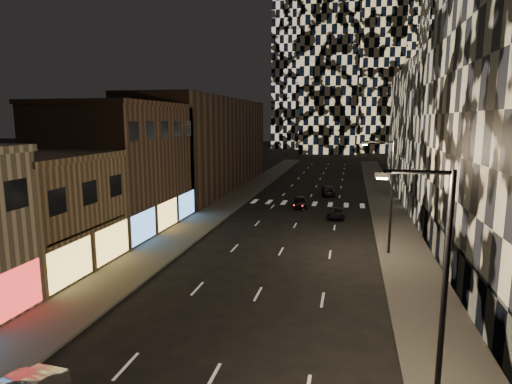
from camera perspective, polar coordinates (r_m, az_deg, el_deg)
The scene contains 15 objects.
sidewalk_left at distance 57.75m, azimuth -3.11°, elevation -1.04°, with size 4.00×120.00×0.15m, color #47443F.
sidewalk_right at distance 55.86m, azimuth 17.07°, elevation -1.82°, with size 4.00×120.00×0.15m, color #47443F.
curb_left at distance 57.23m, azimuth -1.08°, elevation -1.13°, with size 0.20×120.00×0.15m, color #4C4C47.
curb_right at distance 55.73m, azimuth 14.92°, elevation -1.75°, with size 0.20×120.00×0.15m, color #4C4C47.
retail_tan at distance 34.68m, azimuth -27.99°, elevation -2.73°, with size 10.00×10.00×8.00m, color #7B634A.
retail_brown at distance 44.47m, azimuth -17.76°, elevation 3.04°, with size 10.00×15.00×12.00m, color #4E392C.
retail_filler_left at distance 68.50m, azimuth -6.57°, elevation 6.42°, with size 10.00×40.00×14.00m, color #4E392C.
midrise_base at distance 31.35m, azimuth 25.00°, elevation -8.45°, with size 0.60×25.00×3.00m, color #383838.
midrise_filler_right at distance 63.38m, azimuth 26.10°, elevation 7.07°, with size 16.00×40.00×18.00m, color #232326.
tower_center_low at distance 149.43m, azimuth 10.20°, elevation 23.70°, with size 18.00×18.00×95.00m, color black.
streetlight_near at distance 15.88m, azimuth 23.04°, elevation -10.97°, with size 2.55×0.25×9.00m.
streetlight_far at distance 35.19m, azimuth 17.27°, elevation 0.38°, with size 2.55×0.25×9.00m.
car_dark_midlane at distance 53.30m, azimuth 5.92°, elevation -1.31°, with size 1.62×4.02×1.37m, color black.
car_dark_oncoming at distance 62.61m, azimuth 9.62°, elevation 0.22°, with size 1.87×4.59×1.33m, color black.
car_dark_rightlane at distance 48.05m, azimuth 10.64°, elevation -2.79°, with size 1.83×3.98×1.10m, color black.
Camera 1 is at (5.36, -4.64, 10.73)m, focal length 30.00 mm.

